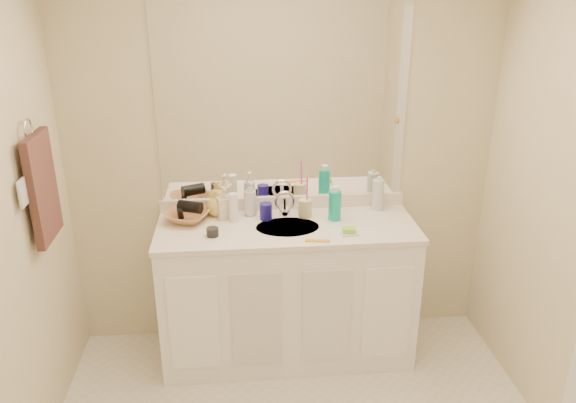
% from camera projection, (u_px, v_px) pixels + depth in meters
% --- Properties ---
extents(wall_back, '(2.60, 0.02, 2.40)m').
position_uv_depth(wall_back, '(283.00, 159.00, 3.41)').
color(wall_back, beige).
rests_on(wall_back, floor).
extents(vanity_cabinet, '(1.50, 0.55, 0.85)m').
position_uv_depth(vanity_cabinet, '(287.00, 293.00, 3.44)').
color(vanity_cabinet, white).
rests_on(vanity_cabinet, floor).
extents(countertop, '(1.52, 0.57, 0.03)m').
position_uv_depth(countertop, '(287.00, 228.00, 3.28)').
color(countertop, white).
rests_on(countertop, vanity_cabinet).
extents(backsplash, '(1.52, 0.03, 0.08)m').
position_uv_depth(backsplash, '(283.00, 203.00, 3.50)').
color(backsplash, white).
rests_on(backsplash, countertop).
extents(sink_basin, '(0.37, 0.37, 0.02)m').
position_uv_depth(sink_basin, '(288.00, 229.00, 3.26)').
color(sink_basin, beige).
rests_on(sink_basin, countertop).
extents(faucet, '(0.02, 0.02, 0.11)m').
position_uv_depth(faucet, '(285.00, 206.00, 3.40)').
color(faucet, silver).
rests_on(faucet, countertop).
extents(mirror, '(1.48, 0.01, 1.20)m').
position_uv_depth(mirror, '(283.00, 100.00, 3.27)').
color(mirror, white).
rests_on(mirror, wall_back).
extents(blue_mug, '(0.08, 0.08, 0.10)m').
position_uv_depth(blue_mug, '(266.00, 211.00, 3.34)').
color(blue_mug, navy).
rests_on(blue_mug, countertop).
extents(tan_cup, '(0.08, 0.08, 0.11)m').
position_uv_depth(tan_cup, '(305.00, 208.00, 3.38)').
color(tan_cup, beige).
rests_on(tan_cup, countertop).
extents(toothbrush, '(0.01, 0.04, 0.22)m').
position_uv_depth(toothbrush, '(307.00, 193.00, 3.34)').
color(toothbrush, '#FF43BC').
rests_on(toothbrush, tan_cup).
extents(mouthwash_bottle, '(0.09, 0.09, 0.18)m').
position_uv_depth(mouthwash_bottle, '(335.00, 205.00, 3.33)').
color(mouthwash_bottle, '#0EAB96').
rests_on(mouthwash_bottle, countertop).
extents(clear_pump_bottle, '(0.08, 0.08, 0.19)m').
position_uv_depth(clear_pump_bottle, '(378.00, 195.00, 3.47)').
color(clear_pump_bottle, silver).
rests_on(clear_pump_bottle, countertop).
extents(soap_dish, '(0.10, 0.08, 0.01)m').
position_uv_depth(soap_dish, '(349.00, 233.00, 3.16)').
color(soap_dish, silver).
rests_on(soap_dish, countertop).
extents(green_soap, '(0.08, 0.06, 0.03)m').
position_uv_depth(green_soap, '(349.00, 230.00, 3.16)').
color(green_soap, '#85DD35').
rests_on(green_soap, soap_dish).
extents(orange_comb, '(0.14, 0.05, 0.01)m').
position_uv_depth(orange_comb, '(318.00, 241.00, 3.08)').
color(orange_comb, orange).
rests_on(orange_comb, countertop).
extents(dark_jar, '(0.09, 0.09, 0.05)m').
position_uv_depth(dark_jar, '(212.00, 232.00, 3.13)').
color(dark_jar, black).
rests_on(dark_jar, countertop).
extents(extra_white_bottle, '(0.05, 0.05, 0.17)m').
position_uv_depth(extra_white_bottle, '(233.00, 208.00, 3.30)').
color(extra_white_bottle, white).
rests_on(extra_white_bottle, countertop).
extents(soap_bottle_white, '(0.10, 0.11, 0.21)m').
position_uv_depth(soap_bottle_white, '(250.00, 198.00, 3.38)').
color(soap_bottle_white, silver).
rests_on(soap_bottle_white, countertop).
extents(soap_bottle_cream, '(0.11, 0.11, 0.19)m').
position_uv_depth(soap_bottle_cream, '(224.00, 202.00, 3.35)').
color(soap_bottle_cream, beige).
rests_on(soap_bottle_cream, countertop).
extents(soap_bottle_yellow, '(0.15, 0.15, 0.16)m').
position_uv_depth(soap_bottle_yellow, '(217.00, 203.00, 3.39)').
color(soap_bottle_yellow, '#DEC256').
rests_on(soap_bottle_yellow, countertop).
extents(wicker_basket, '(0.32, 0.32, 0.06)m').
position_uv_depth(wicker_basket, '(187.00, 216.00, 3.32)').
color(wicker_basket, '#AB7045').
rests_on(wicker_basket, countertop).
extents(hair_dryer, '(0.16, 0.12, 0.07)m').
position_uv_depth(hair_dryer, '(190.00, 207.00, 3.30)').
color(hair_dryer, black).
rests_on(hair_dryer, wicker_basket).
extents(towel_ring, '(0.01, 0.11, 0.11)m').
position_uv_depth(towel_ring, '(28.00, 129.00, 2.68)').
color(towel_ring, silver).
rests_on(towel_ring, wall_left).
extents(hand_towel, '(0.04, 0.32, 0.55)m').
position_uv_depth(hand_towel, '(43.00, 188.00, 2.80)').
color(hand_towel, '#331E1B').
rests_on(hand_towel, towel_ring).
extents(switch_plate, '(0.01, 0.08, 0.13)m').
position_uv_depth(switch_plate, '(23.00, 193.00, 2.59)').
color(switch_plate, white).
rests_on(switch_plate, wall_left).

